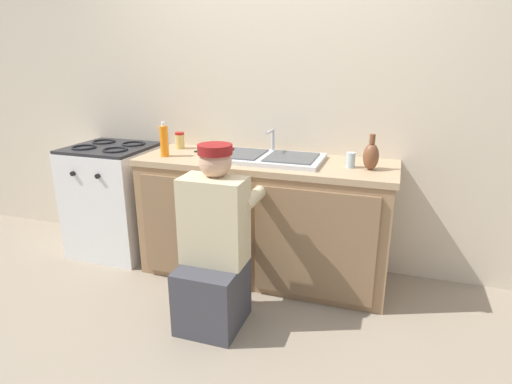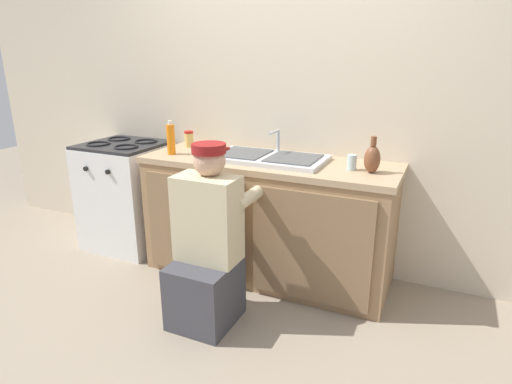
{
  "view_description": "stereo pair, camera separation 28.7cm",
  "coord_description": "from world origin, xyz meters",
  "px_view_note": "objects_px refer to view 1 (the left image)",
  "views": [
    {
      "loc": [
        0.87,
        -2.49,
        1.58
      ],
      "look_at": [
        0.0,
        0.1,
        0.7
      ],
      "focal_mm": 30.0,
      "sensor_mm": 36.0,
      "label": 1
    },
    {
      "loc": [
        1.14,
        -2.39,
        1.58
      ],
      "look_at": [
        0.0,
        0.1,
        0.7
      ],
      "focal_mm": 30.0,
      "sensor_mm": 36.0,
      "label": 2
    }
  ],
  "objects_px": {
    "plumber_person": "(214,253)",
    "vase_decorative": "(371,156)",
    "sink_double_basin": "(265,157)",
    "soap_bottle_orange": "(164,141)",
    "stove_range": "(115,199)",
    "water_glass": "(351,160)",
    "condiment_jar": "(180,140)",
    "cell_phone": "(202,150)"
  },
  "relations": [
    {
      "from": "vase_decorative",
      "to": "soap_bottle_orange",
      "type": "height_order",
      "value": "soap_bottle_orange"
    },
    {
      "from": "stove_range",
      "to": "plumber_person",
      "type": "distance_m",
      "value": 1.38
    },
    {
      "from": "sink_double_basin",
      "to": "soap_bottle_orange",
      "type": "xyz_separation_m",
      "value": [
        -0.72,
        -0.13,
        0.09
      ]
    },
    {
      "from": "water_glass",
      "to": "vase_decorative",
      "type": "distance_m",
      "value": 0.13
    },
    {
      "from": "plumber_person",
      "to": "cell_phone",
      "type": "xyz_separation_m",
      "value": [
        -0.45,
        0.82,
        0.43
      ]
    },
    {
      "from": "plumber_person",
      "to": "condiment_jar",
      "type": "bearing_deg",
      "value": 127.66
    },
    {
      "from": "water_glass",
      "to": "vase_decorative",
      "type": "relative_size",
      "value": 0.43
    },
    {
      "from": "plumber_person",
      "to": "vase_decorative",
      "type": "xyz_separation_m",
      "value": [
        0.82,
        0.64,
        0.51
      ]
    },
    {
      "from": "cell_phone",
      "to": "water_glass",
      "type": "bearing_deg",
      "value": -7.88
    },
    {
      "from": "stove_range",
      "to": "condiment_jar",
      "type": "distance_m",
      "value": 0.75
    },
    {
      "from": "condiment_jar",
      "to": "sink_double_basin",
      "type": "bearing_deg",
      "value": -11.43
    },
    {
      "from": "sink_double_basin",
      "to": "stove_range",
      "type": "bearing_deg",
      "value": -179.9
    },
    {
      "from": "stove_range",
      "to": "cell_phone",
      "type": "xyz_separation_m",
      "value": [
        0.75,
        0.13,
        0.44
      ]
    },
    {
      "from": "sink_double_basin",
      "to": "plumber_person",
      "type": "bearing_deg",
      "value": -98.46
    },
    {
      "from": "vase_decorative",
      "to": "stove_range",
      "type": "bearing_deg",
      "value": 178.87
    },
    {
      "from": "plumber_person",
      "to": "water_glass",
      "type": "relative_size",
      "value": 11.04
    },
    {
      "from": "water_glass",
      "to": "soap_bottle_orange",
      "type": "height_order",
      "value": "soap_bottle_orange"
    },
    {
      "from": "sink_double_basin",
      "to": "soap_bottle_orange",
      "type": "bearing_deg",
      "value": -170.09
    },
    {
      "from": "stove_range",
      "to": "plumber_person",
      "type": "height_order",
      "value": "plumber_person"
    },
    {
      "from": "plumber_person",
      "to": "water_glass",
      "type": "distance_m",
      "value": 1.07
    },
    {
      "from": "cell_phone",
      "to": "vase_decorative",
      "type": "bearing_deg",
      "value": -7.74
    },
    {
      "from": "water_glass",
      "to": "sink_double_basin",
      "type": "bearing_deg",
      "value": 177.32
    },
    {
      "from": "cell_phone",
      "to": "vase_decorative",
      "type": "height_order",
      "value": "vase_decorative"
    },
    {
      "from": "sink_double_basin",
      "to": "plumber_person",
      "type": "distance_m",
      "value": 0.82
    },
    {
      "from": "stove_range",
      "to": "water_glass",
      "type": "bearing_deg",
      "value": -0.77
    },
    {
      "from": "sink_double_basin",
      "to": "condiment_jar",
      "type": "distance_m",
      "value": 0.77
    },
    {
      "from": "plumber_person",
      "to": "vase_decorative",
      "type": "height_order",
      "value": "vase_decorative"
    },
    {
      "from": "stove_range",
      "to": "water_glass",
      "type": "distance_m",
      "value": 1.95
    },
    {
      "from": "sink_double_basin",
      "to": "cell_phone",
      "type": "bearing_deg",
      "value": 166.66
    },
    {
      "from": "sink_double_basin",
      "to": "cell_phone",
      "type": "distance_m",
      "value": 0.56
    },
    {
      "from": "water_glass",
      "to": "vase_decorative",
      "type": "height_order",
      "value": "vase_decorative"
    },
    {
      "from": "plumber_person",
      "to": "condiment_jar",
      "type": "xyz_separation_m",
      "value": [
        -0.65,
        0.84,
        0.48
      ]
    },
    {
      "from": "sink_double_basin",
      "to": "plumber_person",
      "type": "relative_size",
      "value": 0.72
    },
    {
      "from": "vase_decorative",
      "to": "water_glass",
      "type": "bearing_deg",
      "value": 173.54
    },
    {
      "from": "vase_decorative",
      "to": "condiment_jar",
      "type": "distance_m",
      "value": 1.48
    },
    {
      "from": "stove_range",
      "to": "condiment_jar",
      "type": "bearing_deg",
      "value": 15.67
    },
    {
      "from": "stove_range",
      "to": "vase_decorative",
      "type": "relative_size",
      "value": 3.94
    },
    {
      "from": "vase_decorative",
      "to": "plumber_person",
      "type": "bearing_deg",
      "value": -141.86
    },
    {
      "from": "plumber_person",
      "to": "water_glass",
      "type": "xyz_separation_m",
      "value": [
        0.69,
        0.66,
        0.47
      ]
    },
    {
      "from": "cell_phone",
      "to": "soap_bottle_orange",
      "type": "relative_size",
      "value": 0.56
    },
    {
      "from": "plumber_person",
      "to": "condiment_jar",
      "type": "distance_m",
      "value": 1.16
    },
    {
      "from": "stove_range",
      "to": "soap_bottle_orange",
      "type": "bearing_deg",
      "value": -12.2
    }
  ]
}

